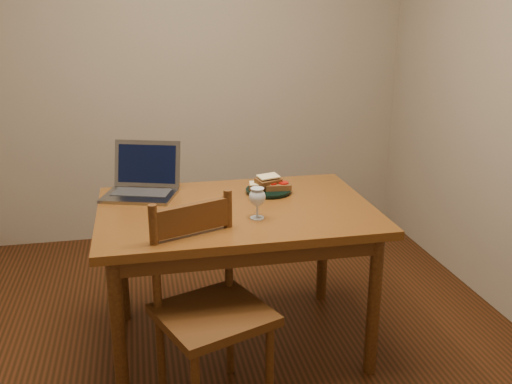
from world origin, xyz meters
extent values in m
cube|color=black|center=(0.00, 0.00, -0.01)|extent=(3.20, 3.20, 0.02)
cube|color=gray|center=(0.00, 1.61, 1.30)|extent=(3.20, 0.02, 2.60)
cube|color=gray|center=(0.00, -1.61, 1.30)|extent=(3.20, 0.02, 2.60)
cube|color=#47250B|center=(0.09, 0.02, 0.72)|extent=(1.30, 0.90, 0.04)
cylinder|color=#351A0B|center=(-0.48, -0.35, 0.35)|extent=(0.06, 0.06, 0.70)
cylinder|color=#351A0B|center=(0.66, -0.35, 0.35)|extent=(0.06, 0.06, 0.70)
cylinder|color=#351A0B|center=(-0.48, 0.39, 0.35)|extent=(0.06, 0.06, 0.70)
cylinder|color=#351A0B|center=(0.66, 0.39, 0.35)|extent=(0.06, 0.06, 0.70)
cube|color=#351A0B|center=(-0.09, -0.43, 0.44)|extent=(0.55, 0.54, 0.04)
cube|color=#351A0B|center=(-0.15, -0.28, 0.82)|extent=(0.33, 0.16, 0.12)
cylinder|color=black|center=(0.29, 0.21, 0.75)|extent=(0.24, 0.24, 0.02)
cube|color=slate|center=(-0.36, 0.27, 0.75)|extent=(0.41, 0.34, 0.02)
cube|color=slate|center=(-0.31, 0.42, 0.87)|extent=(0.35, 0.18, 0.24)
cube|color=black|center=(-0.31, 0.42, 0.87)|extent=(0.31, 0.15, 0.19)
camera|label=1|loc=(-0.34, -2.50, 1.65)|focal=40.00mm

